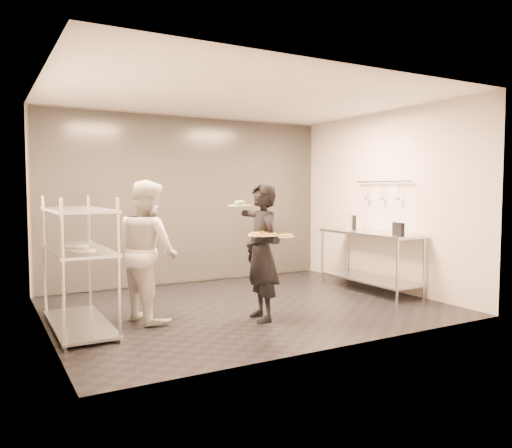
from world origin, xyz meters
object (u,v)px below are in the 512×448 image
bottle_clear (347,223)px  waiter (262,252)px  pass_rack (78,261)px  pizza_plate_near (263,234)px  pos_monitor (398,229)px  pizza_plate_far (282,235)px  salad_plate (240,204)px  chef (148,251)px  prep_counter (369,251)px  bottle_dark (354,222)px  bottle_green (349,222)px

bottle_clear → waiter: bearing=-150.1°
pass_rack → pizza_plate_near: pass_rack is taller
pass_rack → pos_monitor: pass_rack is taller
pizza_plate_far → pos_monitor: bearing=6.9°
salad_plate → pos_monitor: (2.34, -0.36, -0.38)m
chef → pizza_plate_far: (1.32, -0.93, 0.20)m
prep_counter → bottle_dark: (0.08, 0.46, 0.41)m
prep_counter → chef: size_ratio=1.07×
waiter → bottle_clear: 2.86m
pos_monitor → waiter: bearing=-163.2°
chef → salad_plate: (1.08, -0.32, 0.55)m
waiter → bottle_dark: bearing=122.8°
pass_rack → waiter: bearing=-19.6°
waiter → salad_plate: (-0.12, 0.35, 0.57)m
prep_counter → waiter: waiter is taller
bottle_clear → bottle_dark: size_ratio=0.76×
prep_counter → pos_monitor: pos_monitor is taller
waiter → pizza_plate_near: bearing=-20.3°
pizza_plate_far → bottle_clear: 2.90m
pizza_plate_near → pizza_plate_far: pizza_plate_near is taller
waiter → salad_plate: waiter is taller
chef → bottle_green: size_ratio=6.34×
bottle_clear → pizza_plate_far: bearing=-144.4°
waiter → pizza_plate_far: bearing=30.1°
prep_counter → waiter: bearing=-163.1°
chef → salad_plate: bearing=-118.6°
salad_plate → bottle_green: salad_plate is taller
prep_counter → waiter: (-2.34, -0.71, 0.20)m
bottle_clear → chef: bearing=-168.3°
pass_rack → bottle_clear: bearing=9.1°
chef → bottle_clear: (3.68, 0.76, 0.17)m
pass_rack → bottle_green: size_ratio=6.01×
waiter → bottle_clear: bearing=126.9°
salad_plate → prep_counter: bearing=8.4°
waiter → bottle_dark: 2.69m
bottle_dark → pizza_plate_near: bearing=-151.6°
prep_counter → bottle_dark: bottle_dark is taller
pass_rack → bottle_green: 4.26m
chef → pizza_plate_near: 1.41m
pass_rack → pizza_plate_near: (1.89, -0.90, 0.29)m
pizza_plate_near → bottle_green: (2.34, 1.27, -0.01)m
bottle_green → salad_plate: bearing=-162.8°
pizza_plate_far → pass_rack: bearing=155.2°
chef → salad_plate: chef is taller
waiter → bottle_clear: (2.47, 1.42, 0.18)m
chef → bottle_green: bearing=-95.4°
pass_rack → waiter: 2.11m
prep_counter → chef: (-3.54, -0.05, 0.22)m
pass_rack → bottle_green: pass_rack is taller
pizza_plate_near → salad_plate: bearing=92.0°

